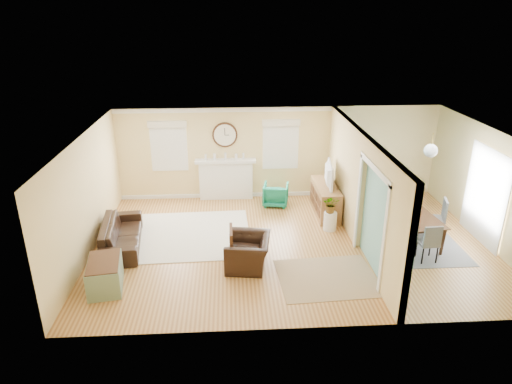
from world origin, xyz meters
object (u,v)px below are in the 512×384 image
(eames_chair, at_px, (248,252))
(credenza, at_px, (325,199))
(sofa, at_px, (121,234))
(green_chair, at_px, (276,194))
(dining_table, at_px, (407,226))

(eames_chair, bearing_deg, credenza, 148.22)
(sofa, relative_size, green_chair, 3.08)
(credenza, bearing_deg, sofa, -162.97)
(sofa, height_order, green_chair, green_chair)
(green_chair, xyz_separation_m, dining_table, (2.89, -2.19, 0.03))
(credenza, bearing_deg, green_chair, 152.77)
(sofa, distance_m, credenza, 5.22)
(sofa, relative_size, credenza, 1.30)
(credenza, bearing_deg, dining_table, -43.34)
(dining_table, bearing_deg, sofa, 84.24)
(eames_chair, bearing_deg, dining_table, 113.23)
(sofa, bearing_deg, green_chair, -66.80)
(sofa, xyz_separation_m, dining_table, (6.64, -0.02, 0.03))
(green_chair, bearing_deg, dining_table, 154.05)
(green_chair, height_order, credenza, credenza)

